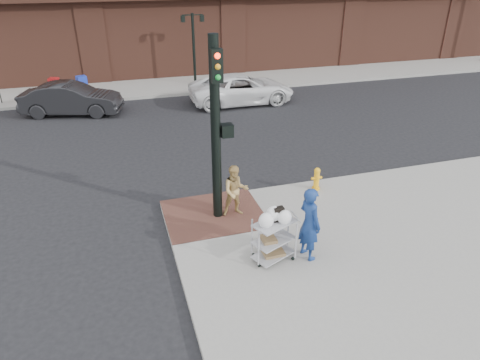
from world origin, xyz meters
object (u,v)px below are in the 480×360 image
object	(u,v)px
woman_blue	(309,223)
pedestrian_tan	(235,191)
lamp_post	(193,41)
utility_cart	(274,237)
minivan_white	(242,89)
sedan_dark	(71,99)
traffic_signal_pole	(217,127)
fire_hydrant	(317,178)

from	to	relation	value
woman_blue	pedestrian_tan	size ratio (longest dim) A/B	1.24
lamp_post	utility_cart	size ratio (longest dim) A/B	2.86
lamp_post	minivan_white	size ratio (longest dim) A/B	0.73
lamp_post	sedan_dark	xyz separation A→B (m)	(-6.87, -3.69, -1.85)
sedan_dark	utility_cart	world-z (taller)	same
pedestrian_tan	traffic_signal_pole	bearing A→B (deg)	176.58
lamp_post	minivan_white	distance (m)	4.95
woman_blue	lamp_post	bearing A→B (deg)	-15.45
woman_blue	sedan_dark	size ratio (longest dim) A/B	0.40
traffic_signal_pole	minivan_white	world-z (taller)	traffic_signal_pole
utility_cart	lamp_post	bearing A→B (deg)	84.43
pedestrian_tan	minivan_white	bearing A→B (deg)	76.76
utility_cart	fire_hydrant	bearing A→B (deg)	48.74
woman_blue	minivan_white	bearing A→B (deg)	-23.10
sedan_dark	utility_cart	distance (m)	14.79
minivan_white	utility_cart	distance (m)	13.67
woman_blue	fire_hydrant	world-z (taller)	woman_blue
traffic_signal_pole	sedan_dark	distance (m)	12.52
utility_cart	fire_hydrant	world-z (taller)	utility_cart
traffic_signal_pole	minivan_white	bearing A→B (deg)	69.52
woman_blue	minivan_white	xyz separation A→B (m)	(2.48, 13.41, -0.33)
sedan_dark	fire_hydrant	bearing A→B (deg)	-129.74
sedan_dark	minivan_white	world-z (taller)	sedan_dark
woman_blue	minivan_white	size ratio (longest dim) A/B	0.34
lamp_post	fire_hydrant	world-z (taller)	lamp_post
pedestrian_tan	minivan_white	xyz separation A→B (m)	(3.61, 11.00, -0.15)
fire_hydrant	utility_cart	bearing A→B (deg)	-131.26
lamp_post	sedan_dark	distance (m)	8.01
fire_hydrant	woman_blue	bearing A→B (deg)	-119.55
lamp_post	pedestrian_tan	distance (m)	15.52
utility_cart	sedan_dark	bearing A→B (deg)	110.40
lamp_post	woman_blue	distance (m)	17.79
pedestrian_tan	fire_hydrant	size ratio (longest dim) A/B	2.02
lamp_post	pedestrian_tan	bearing A→B (deg)	-97.45
pedestrian_tan	fire_hydrant	bearing A→B (deg)	18.87
traffic_signal_pole	pedestrian_tan	xyz separation A→B (m)	(0.48, -0.07, -1.92)
lamp_post	minivan_white	world-z (taller)	lamp_post
traffic_signal_pole	sedan_dark	size ratio (longest dim) A/B	1.07
lamp_post	sedan_dark	size ratio (longest dim) A/B	0.85
woman_blue	utility_cart	world-z (taller)	woman_blue
minivan_white	pedestrian_tan	bearing A→B (deg)	162.29
minivan_white	fire_hydrant	distance (m)	10.31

